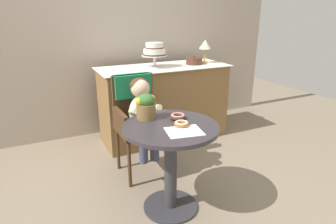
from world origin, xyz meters
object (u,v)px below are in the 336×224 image
object	(u,v)px
flower_vase	(146,106)
round_layer_cake	(194,61)
donut_mid	(182,124)
tiered_cake_stand	(154,51)
donut_front	(178,116)
wicker_chair	(136,109)
cafe_table	(171,151)
table_lamp	(205,45)
seated_child	(142,110)

from	to	relation	value
flower_vase	round_layer_cake	xyz separation A→B (m)	(1.05, 1.06, 0.12)
flower_vase	donut_mid	bearing A→B (deg)	-57.15
tiered_cake_stand	donut_front	bearing A→B (deg)	-105.00
round_layer_cake	wicker_chair	bearing A→B (deg)	-149.08
wicker_chair	cafe_table	bearing A→B (deg)	-82.77
cafe_table	flower_vase	size ratio (longest dim) A/B	3.60
donut_mid	flower_vase	xyz separation A→B (m)	(-0.17, 0.27, 0.08)
donut_mid	round_layer_cake	world-z (taller)	round_layer_cake
donut_mid	donut_front	bearing A→B (deg)	72.87
tiered_cake_stand	round_layer_cake	world-z (taller)	tiered_cake_stand
donut_mid	round_layer_cake	size ratio (longest dim) A/B	0.57
donut_front	donut_mid	size ratio (longest dim) A/B	1.11
donut_mid	flower_vase	world-z (taller)	flower_vase
donut_front	flower_vase	world-z (taller)	flower_vase
tiered_cake_stand	cafe_table	bearing A→B (deg)	-108.36
donut_front	cafe_table	bearing A→B (deg)	-138.72
wicker_chair	tiered_cake_stand	distance (m)	0.87
donut_front	table_lamp	world-z (taller)	table_lamp
wicker_chair	donut_mid	world-z (taller)	wicker_chair
round_layer_cake	table_lamp	distance (m)	0.24
seated_child	tiered_cake_stand	xyz separation A→B (m)	(0.45, 0.76, 0.41)
donut_front	flower_vase	distance (m)	0.26
round_layer_cake	table_lamp	xyz separation A→B (m)	(0.17, 0.02, 0.18)
seated_child	tiered_cake_stand	world-z (taller)	tiered_cake_stand
seated_child	donut_mid	size ratio (longest dim) A/B	6.42
cafe_table	donut_front	distance (m)	0.28
cafe_table	donut_mid	size ratio (longest dim) A/B	6.37
round_layer_cake	table_lamp	size ratio (longest dim) A/B	0.70
cafe_table	seated_child	distance (m)	0.57
cafe_table	wicker_chair	world-z (taller)	wicker_chair
flower_vase	round_layer_cake	size ratio (longest dim) A/B	1.01
cafe_table	wicker_chair	distance (m)	0.71
wicker_chair	flower_vase	world-z (taller)	wicker_chair
flower_vase	round_layer_cake	distance (m)	1.50
cafe_table	seated_child	world-z (taller)	seated_child
cafe_table	tiered_cake_stand	xyz separation A→B (m)	(0.43, 1.30, 0.58)
donut_front	table_lamp	xyz separation A→B (m)	(1.00, 1.21, 0.37)
round_layer_cake	cafe_table	bearing A→B (deg)	-126.47
donut_mid	table_lamp	size ratio (longest dim) A/B	0.40
table_lamp	flower_vase	bearing A→B (deg)	-138.37
seated_child	donut_front	xyz separation A→B (m)	(0.13, -0.45, 0.06)
flower_vase	table_lamp	xyz separation A→B (m)	(1.22, 1.08, 0.29)
cafe_table	wicker_chair	xyz separation A→B (m)	(-0.02, 0.70, 0.13)
seated_child	donut_mid	bearing A→B (deg)	-81.93
donut_front	tiered_cake_stand	world-z (taller)	tiered_cake_stand
wicker_chair	round_layer_cake	xyz separation A→B (m)	(0.96, 0.58, 0.30)
tiered_cake_stand	table_lamp	bearing A→B (deg)	0.14
round_layer_cake	seated_child	bearing A→B (deg)	-142.75
seated_child	wicker_chair	bearing A→B (deg)	90.00
wicker_chair	seated_child	xyz separation A→B (m)	(-0.00, -0.16, 0.04)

